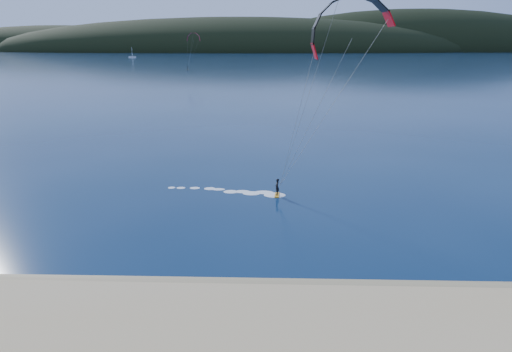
{
  "coord_description": "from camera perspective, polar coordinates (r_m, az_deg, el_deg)",
  "views": [
    {
      "loc": [
        3.15,
        -15.54,
        13.18
      ],
      "look_at": [
        2.42,
        10.0,
        5.0
      ],
      "focal_mm": 29.13,
      "sensor_mm": 36.0,
      "label": 1
    }
  ],
  "objects": [
    {
      "name": "wet_sand",
      "position": [
        24.16,
        -6.35,
        -15.28
      ],
      "size": [
        220.0,
        2.5,
        0.1
      ],
      "color": "#917854",
      "rests_on": "ground"
    },
    {
      "name": "kitesurfer_near",
      "position": [
        32.65,
        11.92,
        16.68
      ],
      "size": [
        19.18,
        6.34,
        16.27
      ],
      "color": "orange",
      "rests_on": "ground"
    },
    {
      "name": "kitesurfer_far",
      "position": [
        223.62,
        -8.58,
        17.96
      ],
      "size": [
        8.58,
        6.38,
        16.61
      ],
      "color": "orange",
      "rests_on": "ground"
    },
    {
      "name": "sailboat",
      "position": [
        437.38,
        -16.62,
        15.42
      ],
      "size": [
        7.28,
        4.53,
        10.13
      ],
      "color": "white",
      "rests_on": "ground"
    },
    {
      "name": "ground",
      "position": [
        20.62,
        -8.15,
        -22.2
      ],
      "size": [
        1800.0,
        1800.0,
        0.0
      ],
      "primitive_type": "plane",
      "color": "#081E3E",
      "rests_on": "ground"
    },
    {
      "name": "headland",
      "position": [
        760.94,
        1.5,
        16.76
      ],
      "size": [
        1200.0,
        310.0,
        140.0
      ],
      "color": "black",
      "rests_on": "ground"
    }
  ]
}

